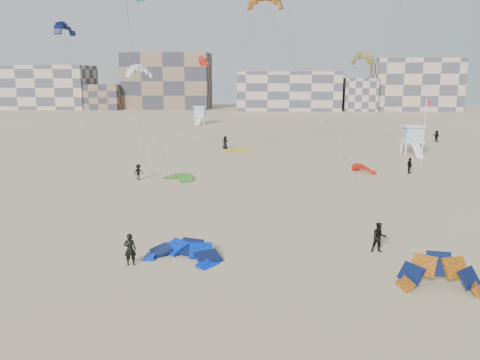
# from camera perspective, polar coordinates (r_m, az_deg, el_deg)

# --- Properties ---
(ground) EXTENTS (320.00, 320.00, 0.00)m
(ground) POSITION_cam_1_polar(r_m,az_deg,el_deg) (25.49, -8.14, -11.24)
(ground) COLOR tan
(ground) RESTS_ON ground
(kite_ground_blue) EXTENTS (5.72, 5.89, 2.65)m
(kite_ground_blue) POSITION_cam_1_polar(r_m,az_deg,el_deg) (27.44, -7.06, -9.45)
(kite_ground_blue) COLOR #003FE1
(kite_ground_blue) RESTS_ON ground
(kite_ground_orange) EXTENTS (4.45, 4.38, 3.97)m
(kite_ground_orange) POSITION_cam_1_polar(r_m,az_deg,el_deg) (25.60, 23.12, -12.06)
(kite_ground_orange) COLOR orange
(kite_ground_orange) RESTS_ON ground
(kite_ground_green) EXTENTS (5.26, 5.30, 1.85)m
(kite_ground_green) POSITION_cam_1_polar(r_m,az_deg,el_deg) (48.03, -7.60, 0.06)
(kite_ground_green) COLOR green
(kite_ground_green) RESTS_ON ground
(kite_ground_red_far) EXTENTS (4.16, 4.15, 2.97)m
(kite_ground_red_far) POSITION_cam_1_polar(r_m,az_deg,el_deg) (52.77, 14.80, 0.87)
(kite_ground_red_far) COLOR red
(kite_ground_red_far) RESTS_ON ground
(kite_ground_yellow) EXTENTS (4.12, 4.27, 0.60)m
(kite_ground_yellow) POSITION_cam_1_polar(r_m,az_deg,el_deg) (66.33, -0.37, 3.57)
(kite_ground_yellow) COLOR #D0C912
(kite_ground_yellow) RESTS_ON ground
(kitesurfer_main) EXTENTS (0.72, 0.52, 1.83)m
(kitesurfer_main) POSITION_cam_1_polar(r_m,az_deg,el_deg) (26.68, -13.26, -8.24)
(kitesurfer_main) COLOR black
(kitesurfer_main) RESTS_ON ground
(kitesurfer_b) EXTENTS (0.93, 0.75, 1.82)m
(kitesurfer_b) POSITION_cam_1_polar(r_m,az_deg,el_deg) (29.02, 16.59, -6.74)
(kitesurfer_b) COLOR black
(kitesurfer_b) RESTS_ON ground
(kitesurfer_c) EXTENTS (1.15, 1.18, 1.62)m
(kitesurfer_c) POSITION_cam_1_polar(r_m,az_deg,el_deg) (48.43, -12.28, 0.96)
(kitesurfer_c) COLOR black
(kitesurfer_c) RESTS_ON ground
(kitesurfer_d) EXTENTS (0.58, 1.07, 1.73)m
(kitesurfer_d) POSITION_cam_1_polar(r_m,az_deg,el_deg) (53.70, 19.97, 1.66)
(kitesurfer_d) COLOR black
(kitesurfer_d) RESTS_ON ground
(kitesurfer_e) EXTENTS (1.06, 0.86, 1.87)m
(kitesurfer_e) POSITION_cam_1_polar(r_m,az_deg,el_deg) (68.22, -1.82, 4.60)
(kitesurfer_e) COLOR black
(kitesurfer_e) RESTS_ON ground
(kitesurfer_f) EXTENTS (0.94, 1.81, 1.86)m
(kitesurfer_f) POSITION_cam_1_polar(r_m,az_deg,el_deg) (82.15, 22.82, 4.97)
(kitesurfer_f) COLOR black
(kitesurfer_f) RESTS_ON ground
(kite_fly_orange) EXTENTS (9.81, 32.22, 18.88)m
(kite_fly_orange) POSITION_cam_1_polar(r_m,az_deg,el_deg) (55.99, 3.09, 20.83)
(kite_fly_orange) COLOR orange
(kite_fly_orange) RESTS_ON ground
(kite_fly_grey) EXTENTS (6.17, 6.98, 11.07)m
(kite_fly_grey) POSITION_cam_1_polar(r_m,az_deg,el_deg) (60.98, -12.16, 12.66)
(kite_fly_grey) COLOR white
(kite_fly_grey) RESTS_ON ground
(kite_fly_olive) EXTENTS (8.00, 12.15, 12.72)m
(kite_fly_olive) POSITION_cam_1_polar(r_m,az_deg,el_deg) (64.51, 14.68, 14.01)
(kite_fly_olive) COLOR olive
(kite_fly_olive) RESTS_ON ground
(kite_fly_navy) EXTENTS (6.94, 6.91, 17.44)m
(kite_fly_navy) POSITION_cam_1_polar(r_m,az_deg,el_deg) (76.50, -20.63, 16.74)
(kite_fly_navy) COLOR #0D0F42
(kite_fly_navy) RESTS_ON ground
(kite_fly_red) EXTENTS (4.70, 14.44, 13.63)m
(kite_fly_red) POSITION_cam_1_polar(r_m,az_deg,el_deg) (91.34, -4.50, 14.16)
(kite_fly_red) COLOR red
(kite_fly_red) RESTS_ON ground
(lifeguard_tower_near) EXTENTS (2.86, 5.41, 3.95)m
(lifeguard_tower_near) POSITION_cam_1_polar(r_m,az_deg,el_deg) (66.77, 20.27, 4.56)
(lifeguard_tower_near) COLOR white
(lifeguard_tower_near) RESTS_ON ground
(lifeguard_tower_far) EXTENTS (2.85, 5.38, 3.93)m
(lifeguard_tower_far) POSITION_cam_1_polar(r_m,az_deg,el_deg) (105.54, -4.90, 7.87)
(lifeguard_tower_far) COLOR white
(lifeguard_tower_far) RESTS_ON ground
(flagpole) EXTENTS (0.63, 0.10, 7.76)m
(flagpole) POSITION_cam_1_polar(r_m,az_deg,el_deg) (59.45, 21.55, 5.65)
(flagpole) COLOR white
(flagpole) RESTS_ON ground
(condo_west_a) EXTENTS (30.00, 15.00, 14.00)m
(condo_west_a) POSITION_cam_1_polar(r_m,az_deg,el_deg) (170.31, -22.56, 10.39)
(condo_west_a) COLOR tan
(condo_west_a) RESTS_ON ground
(condo_west_b) EXTENTS (28.00, 14.00, 18.00)m
(condo_west_b) POSITION_cam_1_polar(r_m,az_deg,el_deg) (160.70, -8.81, 11.83)
(condo_west_b) COLOR brown
(condo_west_b) RESTS_ON ground
(condo_mid) EXTENTS (32.00, 16.00, 12.00)m
(condo_mid) POSITION_cam_1_polar(r_m,az_deg,el_deg) (152.94, 5.93, 10.76)
(condo_mid) COLOR tan
(condo_mid) RESTS_ON ground
(condo_east) EXTENTS (26.00, 14.00, 16.00)m
(condo_east) POSITION_cam_1_polar(r_m,az_deg,el_deg) (161.18, 20.55, 10.84)
(condo_east) COLOR tan
(condo_east) RESTS_ON ground
(condo_fill_left) EXTENTS (12.00, 10.00, 8.00)m
(condo_fill_left) POSITION_cam_1_polar(r_m,az_deg,el_deg) (160.69, -16.30, 9.70)
(condo_fill_left) COLOR brown
(condo_fill_left) RESTS_ON ground
(condo_fill_right) EXTENTS (10.00, 10.00, 10.00)m
(condo_fill_right) POSITION_cam_1_polar(r_m,az_deg,el_deg) (153.26, 14.33, 10.07)
(condo_fill_right) COLOR tan
(condo_fill_right) RESTS_ON ground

